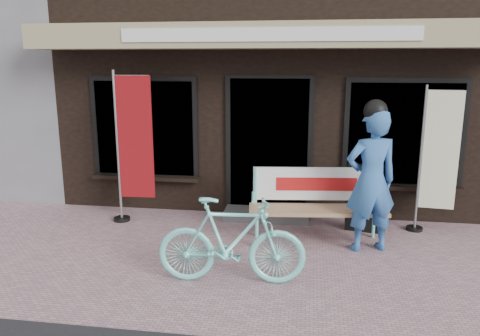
% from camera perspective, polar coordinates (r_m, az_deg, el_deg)
% --- Properties ---
extents(ground, '(70.00, 70.00, 0.00)m').
position_cam_1_polar(ground, '(5.72, 1.56, -11.97)').
color(ground, '#A77F88').
rests_on(ground, ground).
extents(storefront, '(7.00, 6.77, 6.00)m').
position_cam_1_polar(storefront, '(10.15, 5.25, 16.20)').
color(storefront, black).
rests_on(storefront, ground).
extents(bench, '(1.87, 0.68, 0.99)m').
position_cam_1_polar(bench, '(6.43, 9.36, -3.75)').
color(bench, '#74E3D6').
rests_on(bench, ground).
extents(person, '(0.77, 0.62, 1.95)m').
position_cam_1_polar(person, '(6.14, 15.70, -1.21)').
color(person, '#3062A6').
rests_on(person, ground).
extents(bicycle, '(1.66, 0.58, 0.98)m').
position_cam_1_polar(bicycle, '(5.17, -1.05, -8.88)').
color(bicycle, '#74E3D6').
rests_on(bicycle, ground).
extents(nobori_red, '(0.67, 0.26, 2.28)m').
position_cam_1_polar(nobori_red, '(7.13, -12.96, 2.66)').
color(nobori_red, gray).
rests_on(nobori_red, ground).
extents(nobori_cream, '(0.62, 0.25, 2.09)m').
position_cam_1_polar(nobori_cream, '(7.08, 22.86, 1.09)').
color(nobori_cream, gray).
rests_on(nobori_cream, ground).
extents(menu_stand, '(0.50, 0.20, 0.98)m').
position_cam_1_polar(menu_stand, '(6.90, 14.86, -3.53)').
color(menu_stand, black).
rests_on(menu_stand, ground).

